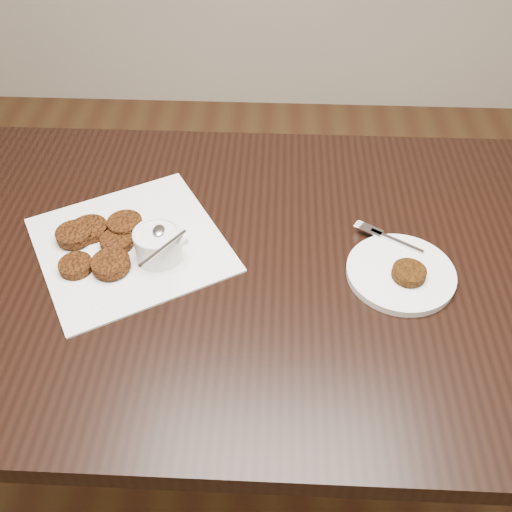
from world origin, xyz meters
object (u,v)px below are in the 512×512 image
(table, at_px, (242,374))
(plate_with_patty, at_px, (401,270))
(napkin, at_px, (131,244))
(sauce_ramekin, at_px, (156,232))

(table, xyz_separation_m, plate_with_patty, (0.28, -0.03, 0.39))
(napkin, bearing_deg, plate_with_patty, -6.45)
(table, height_order, plate_with_patty, plate_with_patty)
(napkin, bearing_deg, table, -6.28)
(napkin, distance_m, sauce_ramekin, 0.09)
(napkin, distance_m, plate_with_patty, 0.49)
(table, bearing_deg, napkin, 173.72)
(table, relative_size, plate_with_patty, 6.74)
(sauce_ramekin, distance_m, plate_with_patty, 0.43)
(napkin, xyz_separation_m, sauce_ramekin, (0.06, -0.03, 0.06))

